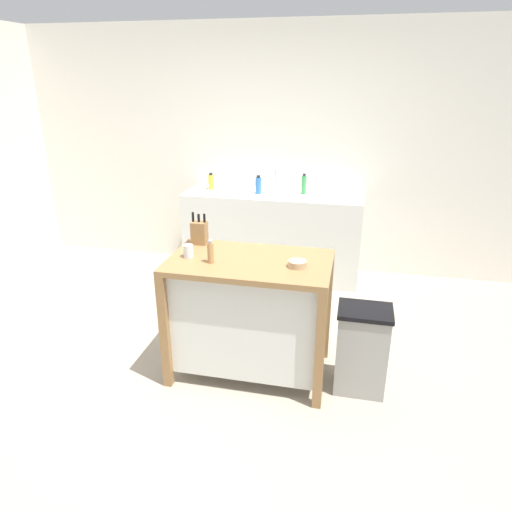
{
  "coord_description": "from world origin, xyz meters",
  "views": [
    {
      "loc": [
        0.9,
        -2.67,
        2.07
      ],
      "look_at": [
        0.22,
        0.34,
        0.84
      ],
      "focal_mm": 31.96,
      "sensor_mm": 36.0,
      "label": 1
    }
  ],
  "objects_px": {
    "pepper_grinder": "(211,252)",
    "bottle_spray_cleaner": "(211,182)",
    "drinking_cup": "(188,251)",
    "bottle_hand_soap": "(304,185)",
    "trash_bin": "(362,349)",
    "bottle_dish_soap": "(258,185)",
    "bowl_ceramic_small": "(297,264)",
    "sink_faucet": "(276,180)",
    "kitchen_island": "(250,311)",
    "knife_block": "(199,232)"
  },
  "relations": [
    {
      "from": "drinking_cup",
      "to": "sink_faucet",
      "type": "relative_size",
      "value": 0.4
    },
    {
      "from": "kitchen_island",
      "to": "sink_faucet",
      "type": "height_order",
      "value": "sink_faucet"
    },
    {
      "from": "knife_block",
      "to": "drinking_cup",
      "type": "bearing_deg",
      "value": -87.17
    },
    {
      "from": "sink_faucet",
      "to": "bottle_spray_cleaner",
      "type": "relative_size",
      "value": 1.24
    },
    {
      "from": "bowl_ceramic_small",
      "to": "bottle_dish_soap",
      "type": "distance_m",
      "value": 1.93
    },
    {
      "from": "bottle_hand_soap",
      "to": "sink_faucet",
      "type": "bearing_deg",
      "value": 164.13
    },
    {
      "from": "kitchen_island",
      "to": "bottle_dish_soap",
      "type": "bearing_deg",
      "value": 100.38
    },
    {
      "from": "bowl_ceramic_small",
      "to": "bottle_spray_cleaner",
      "type": "height_order",
      "value": "bottle_spray_cleaner"
    },
    {
      "from": "knife_block",
      "to": "drinking_cup",
      "type": "distance_m",
      "value": 0.28
    },
    {
      "from": "bottle_dish_soap",
      "to": "bottle_hand_soap",
      "type": "bearing_deg",
      "value": 11.44
    },
    {
      "from": "pepper_grinder",
      "to": "trash_bin",
      "type": "height_order",
      "value": "pepper_grinder"
    },
    {
      "from": "trash_bin",
      "to": "pepper_grinder",
      "type": "bearing_deg",
      "value": -176.61
    },
    {
      "from": "knife_block",
      "to": "bottle_hand_soap",
      "type": "relative_size",
      "value": 1.14
    },
    {
      "from": "trash_bin",
      "to": "sink_faucet",
      "type": "bearing_deg",
      "value": 116.0
    },
    {
      "from": "pepper_grinder",
      "to": "trash_bin",
      "type": "distance_m",
      "value": 1.23
    },
    {
      "from": "pepper_grinder",
      "to": "bottle_dish_soap",
      "type": "xyz_separation_m",
      "value": [
        -0.08,
        1.87,
        0.03
      ]
    },
    {
      "from": "kitchen_island",
      "to": "sink_faucet",
      "type": "distance_m",
      "value": 2.02
    },
    {
      "from": "bowl_ceramic_small",
      "to": "bottle_dish_soap",
      "type": "height_order",
      "value": "bottle_dish_soap"
    },
    {
      "from": "bowl_ceramic_small",
      "to": "pepper_grinder",
      "type": "relative_size",
      "value": 0.71
    },
    {
      "from": "trash_bin",
      "to": "bottle_dish_soap",
      "type": "height_order",
      "value": "bottle_dish_soap"
    },
    {
      "from": "pepper_grinder",
      "to": "bowl_ceramic_small",
      "type": "bearing_deg",
      "value": 5.35
    },
    {
      "from": "drinking_cup",
      "to": "bottle_dish_soap",
      "type": "height_order",
      "value": "bottle_dish_soap"
    },
    {
      "from": "bottle_hand_soap",
      "to": "bottle_dish_soap",
      "type": "distance_m",
      "value": 0.47
    },
    {
      "from": "pepper_grinder",
      "to": "bottle_dish_soap",
      "type": "distance_m",
      "value": 1.87
    },
    {
      "from": "drinking_cup",
      "to": "sink_faucet",
      "type": "xyz_separation_m",
      "value": [
        0.25,
        1.99,
        0.09
      ]
    },
    {
      "from": "trash_bin",
      "to": "kitchen_island",
      "type": "bearing_deg",
      "value": 176.7
    },
    {
      "from": "kitchen_island",
      "to": "sink_faucet",
      "type": "xyz_separation_m",
      "value": [
        -0.17,
        1.95,
        0.52
      ]
    },
    {
      "from": "drinking_cup",
      "to": "bottle_hand_soap",
      "type": "height_order",
      "value": "bottle_hand_soap"
    },
    {
      "from": "kitchen_island",
      "to": "bottle_dish_soap",
      "type": "height_order",
      "value": "bottle_dish_soap"
    },
    {
      "from": "bowl_ceramic_small",
      "to": "bottle_spray_cleaner",
      "type": "xyz_separation_m",
      "value": [
        -1.2,
        1.91,
        0.08
      ]
    },
    {
      "from": "trash_bin",
      "to": "knife_block",
      "type": "bearing_deg",
      "value": 167.3
    },
    {
      "from": "kitchen_island",
      "to": "drinking_cup",
      "type": "distance_m",
      "value": 0.61
    },
    {
      "from": "bowl_ceramic_small",
      "to": "pepper_grinder",
      "type": "bearing_deg",
      "value": -174.65
    },
    {
      "from": "trash_bin",
      "to": "sink_faucet",
      "type": "distance_m",
      "value": 2.33
    },
    {
      "from": "bottle_hand_soap",
      "to": "bottle_spray_cleaner",
      "type": "relative_size",
      "value": 1.19
    },
    {
      "from": "trash_bin",
      "to": "bottle_spray_cleaner",
      "type": "bearing_deg",
      "value": 131.28
    },
    {
      "from": "bowl_ceramic_small",
      "to": "bottle_hand_soap",
      "type": "distance_m",
      "value": 1.92
    },
    {
      "from": "pepper_grinder",
      "to": "kitchen_island",
      "type": "bearing_deg",
      "value": 23.92
    },
    {
      "from": "bottle_dish_soap",
      "to": "pepper_grinder",
      "type": "bearing_deg",
      "value": -87.54
    },
    {
      "from": "kitchen_island",
      "to": "trash_bin",
      "type": "bearing_deg",
      "value": -3.3
    },
    {
      "from": "drinking_cup",
      "to": "pepper_grinder",
      "type": "xyz_separation_m",
      "value": [
        0.18,
        -0.06,
        0.04
      ]
    },
    {
      "from": "bottle_hand_soap",
      "to": "bowl_ceramic_small",
      "type": "bearing_deg",
      "value": -84.2
    },
    {
      "from": "pepper_grinder",
      "to": "sink_faucet",
      "type": "height_order",
      "value": "sink_faucet"
    },
    {
      "from": "knife_block",
      "to": "drinking_cup",
      "type": "height_order",
      "value": "knife_block"
    },
    {
      "from": "knife_block",
      "to": "bottle_hand_soap",
      "type": "bearing_deg",
      "value": 70.35
    },
    {
      "from": "pepper_grinder",
      "to": "bottle_spray_cleaner",
      "type": "distance_m",
      "value": 2.06
    },
    {
      "from": "knife_block",
      "to": "sink_faucet",
      "type": "bearing_deg",
      "value": 81.16
    },
    {
      "from": "knife_block",
      "to": "bottle_dish_soap",
      "type": "relative_size",
      "value": 1.25
    },
    {
      "from": "bottle_hand_soap",
      "to": "trash_bin",
      "type": "bearing_deg",
      "value": -70.92
    },
    {
      "from": "kitchen_island",
      "to": "pepper_grinder",
      "type": "xyz_separation_m",
      "value": [
        -0.24,
        -0.11,
        0.47
      ]
    }
  ]
}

